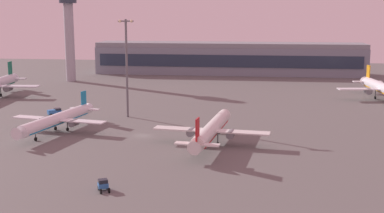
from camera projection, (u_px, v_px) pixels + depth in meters
name	position (u px, v px, depth m)	size (l,w,h in m)	color
ground_plane	(142.00, 136.00, 135.11)	(416.00, 416.00, 0.00)	#605E5B
terminal_building	(229.00, 58.00, 268.76)	(139.11, 22.40, 16.40)	gray
control_tower	(69.00, 27.00, 236.88)	(8.00, 8.00, 44.55)	#A8A8B2
airplane_taxiway_distant	(211.00, 130.00, 125.97)	(29.13, 37.35, 9.58)	silver
airplane_near_gate	(58.00, 119.00, 138.79)	(27.74, 35.47, 9.13)	white
airplane_far_stand	(384.00, 89.00, 188.61)	(34.04, 43.59, 11.19)	white
maintenance_van	(55.00, 112.00, 161.33)	(4.46, 4.12, 2.25)	#3372BF
pushback_tug	(103.00, 185.00, 93.58)	(3.02, 3.56, 2.05)	#3372BF
apron_light_west	(127.00, 63.00, 156.29)	(4.80, 0.90, 30.12)	slate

